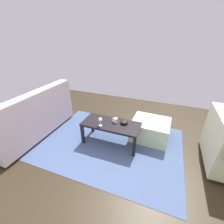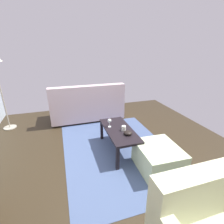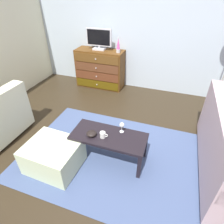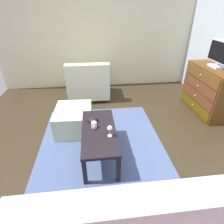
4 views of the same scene
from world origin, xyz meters
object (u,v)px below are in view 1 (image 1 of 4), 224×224
at_px(bowl_decorative, 124,122).
at_px(ottoman, 150,130).
at_px(mug, 115,120).
at_px(couch_large, 30,118).
at_px(coffee_table, 111,126).
at_px(wine_glass, 100,120).

distance_m(bowl_decorative, ottoman, 0.62).
bearing_deg(mug, couch_large, 12.36).
bearing_deg(bowl_decorative, coffee_table, 18.93).
bearing_deg(couch_large, wine_glass, -173.33).
relative_size(bowl_decorative, couch_large, 0.08).
xyz_separation_m(bowl_decorative, couch_large, (1.85, 0.38, -0.10)).
xyz_separation_m(wine_glass, couch_large, (1.48, 0.17, -0.19)).
xyz_separation_m(mug, couch_large, (1.69, 0.37, -0.11)).
height_order(wine_glass, bowl_decorative, wine_glass).
relative_size(coffee_table, mug, 9.20).
distance_m(wine_glass, bowl_decorative, 0.43).
height_order(wine_glass, mug, wine_glass).
distance_m(wine_glass, ottoman, 1.04).
relative_size(coffee_table, wine_glass, 6.68).
bearing_deg(bowl_decorative, wine_glass, 29.74).
height_order(couch_large, ottoman, couch_large).
xyz_separation_m(wine_glass, mug, (-0.21, -0.20, -0.07)).
height_order(wine_glass, ottoman, wine_glass).
bearing_deg(mug, ottoman, -150.61).
distance_m(coffee_table, wine_glass, 0.26).
height_order(wine_glass, couch_large, couch_large).
bearing_deg(mug, wine_glass, 43.44).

